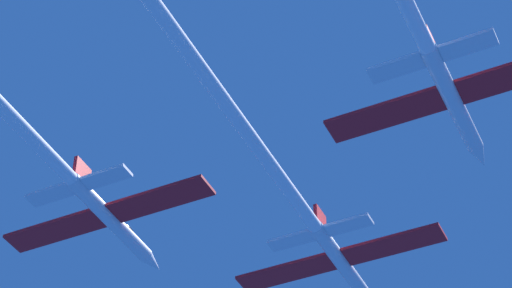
{
  "coord_description": "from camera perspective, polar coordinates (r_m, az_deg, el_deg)",
  "views": [
    {
      "loc": [
        21.99,
        -61.77,
        -44.7
      ],
      "look_at": [
        -0.27,
        -14.93,
        0.15
      ],
      "focal_mm": 73.23,
      "sensor_mm": 36.0,
      "label": 1
    }
  ],
  "objects": [
    {
      "name": "jet_lead",
      "position": [
        68.17,
        -0.39,
        0.49
      ],
      "size": [
        16.42,
        55.22,
        2.72
      ],
      "color": "white"
    }
  ]
}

